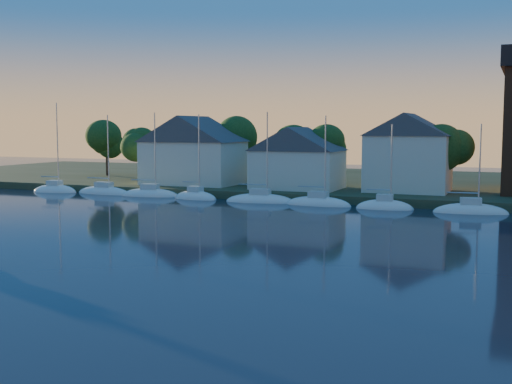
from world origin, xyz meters
The scene contains 8 objects.
ground centered at (0.00, 0.00, 0.00)m, with size 260.00×260.00×0.00m, color black.
shoreline_land centered at (0.00, 75.00, 0.00)m, with size 160.00×50.00×2.00m, color #2E3820.
wooden_dock centered at (0.00, 52.00, 0.00)m, with size 120.00×3.00×1.00m, color brown.
clubhouse_west centered at (-22.00, 58.00, 5.93)m, with size 13.65×9.45×9.64m.
clubhouse_centre centered at (-6.00, 57.00, 5.13)m, with size 11.55×8.40×8.08m.
clubhouse_east centered at (8.00, 59.00, 6.00)m, with size 10.50×8.40×9.80m.
tree_line centered at (2.00, 63.00, 7.18)m, with size 93.40×5.40×8.90m.
moored_fleet centered at (-12.00, 49.00, 0.10)m, with size 63.50×2.40×12.05m.
Camera 1 is at (21.61, -22.58, 9.04)m, focal length 45.00 mm.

